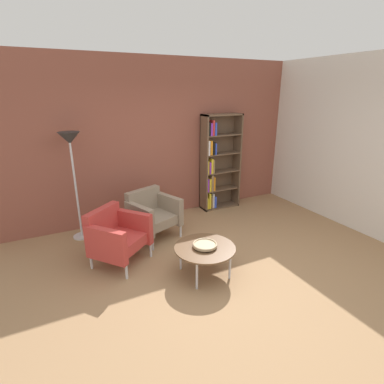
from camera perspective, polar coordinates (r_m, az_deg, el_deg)
name	(u,v)px	position (r m, az deg, el deg)	size (l,w,h in m)	color
ground_plane	(226,279)	(4.08, 6.52, -16.09)	(8.32, 8.32, 0.00)	#9E7751
brick_back_panel	(157,140)	(5.63, -6.75, 9.76)	(6.40, 0.12, 2.90)	brown
plaster_right_partition	(351,144)	(5.88, 28.03, 8.09)	(0.12, 5.20, 2.90)	silver
bookshelf_tall	(217,164)	(6.04, 4.70, 5.34)	(0.80, 0.30, 1.90)	brown
coffee_table_low	(205,249)	(3.96, 2.47, -10.82)	(0.80, 0.80, 0.40)	brown
decorative_bowl	(205,245)	(3.93, 2.48, -10.01)	(0.32, 0.32, 0.05)	tan
armchair_spare_guest	(152,213)	(4.95, -7.62, -4.06)	(0.89, 0.86, 0.78)	gray
armchair_near_window	(117,235)	(4.33, -14.20, -7.99)	(0.95, 0.94, 0.78)	#B73833
floor_lamp_torchiere	(71,151)	(4.94, -22.09, 7.22)	(0.32, 0.32, 1.74)	silver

